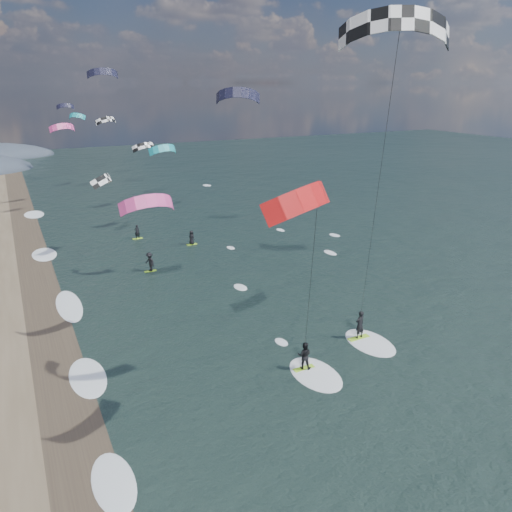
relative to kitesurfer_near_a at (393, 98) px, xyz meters
name	(u,v)px	position (x,y,z in m)	size (l,w,h in m)	color
ground	(404,491)	(-3.36, -6.62, -15.71)	(260.00, 260.00, 0.00)	black
wet_sand_strip	(74,435)	(-15.36, 3.38, -15.70)	(3.00, 240.00, 0.00)	#382D23
kitesurfer_near_a	(393,98)	(0.00, 0.00, 0.00)	(8.18, 9.46, 19.85)	#9DE027
kitesurfer_near_b	(315,263)	(-4.45, -0.84, -7.10)	(7.16, 8.98, 13.32)	#9DE027
far_kitesurfers	(159,250)	(-4.24, 26.94, -14.84)	(7.23, 11.51, 1.83)	#9DE027
bg_kite_field	(113,124)	(-3.74, 46.17, -4.08)	(13.02, 76.27, 11.17)	black
shoreline_surf	(85,380)	(-14.16, 8.13, -15.71)	(2.40, 79.40, 0.11)	white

